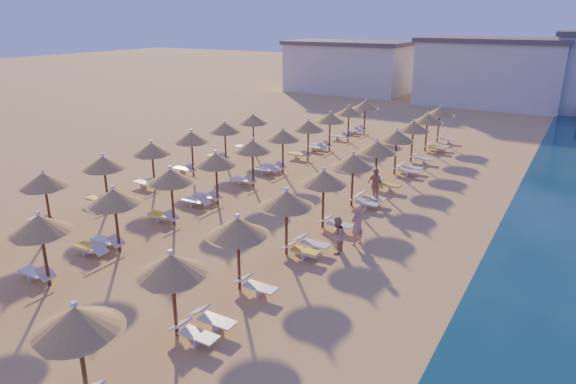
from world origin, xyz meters
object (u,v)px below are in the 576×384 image
Objects in this scene: beachgoer_a at (357,225)px; beachgoer_b at (337,235)px; parasol_row_west at (235,153)px; beachgoer_c at (375,185)px; parasol_row_east at (339,170)px.

beachgoer_b is at bearing 5.50° from beachgoer_a.
parasol_row_west is 8.94m from beachgoer_a.
parasol_row_east is at bearing -77.91° from beachgoer_c.
parasol_row_west reaches higher than beachgoer_c.
parasol_row_west is 20.47× the size of beachgoer_c.
parasol_row_west reaches higher than beachgoer_b.
parasol_row_east and parasol_row_west have the same top height.
parasol_row_east is at bearing -117.53° from beachgoer_a.
beachgoer_c is 1.21× the size of beachgoer_b.
beachgoer_c is 6.75m from beachgoer_b.
beachgoer_c reaches higher than beachgoer_b.
parasol_row_east reaches higher than beachgoer_c.
parasol_row_west is 9.04m from beachgoer_b.
beachgoer_c is at bearing 179.41° from beachgoer_b.
beachgoer_b is (8.00, -3.89, -1.62)m from parasol_row_west.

